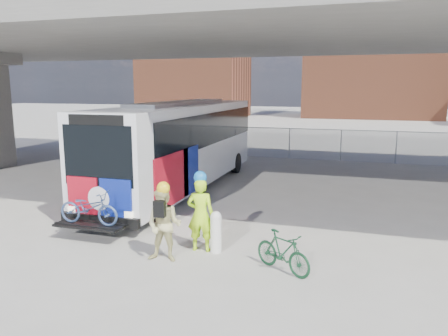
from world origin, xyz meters
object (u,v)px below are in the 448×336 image
at_px(cyclist_hivis, 201,213).
at_px(bus, 181,140).
at_px(cyclist_tan, 164,224).
at_px(bike_parked, 283,252).
at_px(bollard, 216,230).

bearing_deg(cyclist_hivis, bus, -70.59).
relative_size(bus, cyclist_tan, 6.38).
xyz_separation_m(cyclist_hivis, cyclist_tan, (-0.60, -0.94, -0.08)).
height_order(bus, bike_parked, bus).
xyz_separation_m(bus, cyclist_hivis, (3.23, -6.32, -1.07)).
distance_m(bollard, cyclist_hivis, 0.61).
xyz_separation_m(cyclist_tan, bike_parked, (2.91, 0.25, -0.47)).
distance_m(bollard, cyclist_tan, 1.44).
height_order(bus, cyclist_hivis, bus).
relative_size(bollard, bike_parked, 0.68).
relative_size(cyclist_hivis, bike_parked, 1.33).
height_order(cyclist_hivis, bike_parked, cyclist_hivis).
bearing_deg(cyclist_hivis, bollard, 172.32).
bearing_deg(bollard, bus, 120.05).
relative_size(cyclist_tan, bike_parked, 1.25).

